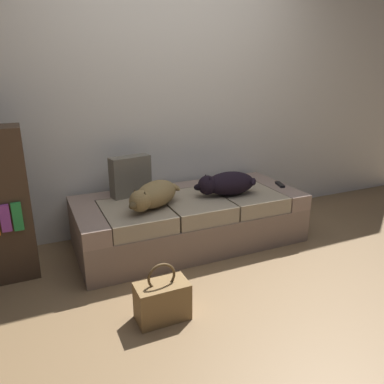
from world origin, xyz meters
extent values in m
plane|color=olive|center=(0.00, 0.00, 0.00)|extent=(10.00, 10.00, 0.00)
cube|color=silver|center=(0.00, 1.56, 1.40)|extent=(6.40, 0.10, 2.80)
cube|color=#806B5D|center=(0.00, 1.03, 0.15)|extent=(1.93, 0.84, 0.30)
cube|color=gray|center=(-0.86, 1.03, 0.37)|extent=(0.20, 0.84, 0.13)
cube|color=gray|center=(0.86, 1.03, 0.37)|extent=(0.20, 0.84, 0.13)
cube|color=gray|center=(0.00, 1.35, 0.37)|extent=(1.53, 0.20, 0.13)
cube|color=gray|center=(-0.51, 0.93, 0.37)|extent=(0.49, 0.63, 0.13)
cube|color=gray|center=(0.00, 0.93, 0.37)|extent=(0.49, 0.63, 0.13)
cube|color=gray|center=(0.51, 0.93, 0.37)|extent=(0.49, 0.63, 0.13)
ellipsoid|color=olive|center=(-0.34, 0.92, 0.53)|extent=(0.50, 0.46, 0.20)
sphere|color=olive|center=(-0.50, 0.79, 0.53)|extent=(0.16, 0.16, 0.16)
ellipsoid|color=brown|center=(-0.56, 0.75, 0.53)|extent=(0.11, 0.11, 0.06)
cone|color=brown|center=(-0.48, 0.76, 0.60)|extent=(0.04, 0.04, 0.05)
cone|color=brown|center=(-0.53, 0.83, 0.60)|extent=(0.04, 0.04, 0.05)
ellipsoid|color=olive|center=(-0.15, 1.00, 0.54)|extent=(0.07, 0.18, 0.05)
ellipsoid|color=black|center=(0.33, 0.92, 0.53)|extent=(0.46, 0.29, 0.20)
sphere|color=black|center=(0.13, 0.94, 0.53)|extent=(0.16, 0.16, 0.16)
ellipsoid|color=black|center=(0.05, 0.95, 0.53)|extent=(0.10, 0.07, 0.06)
cone|color=black|center=(0.12, 0.90, 0.60)|extent=(0.04, 0.04, 0.05)
cone|color=black|center=(0.13, 0.99, 0.60)|extent=(0.04, 0.04, 0.05)
ellipsoid|color=black|center=(0.52, 0.86, 0.54)|extent=(0.14, 0.17, 0.05)
cube|color=black|center=(0.89, 0.95, 0.44)|extent=(0.09, 0.16, 0.02)
cube|color=#6A6356|center=(-0.45, 1.25, 0.60)|extent=(0.36, 0.18, 0.34)
cube|color=olive|center=(-0.59, 0.12, 0.12)|extent=(0.32, 0.18, 0.24)
torus|color=brown|center=(-0.59, 0.12, 0.29)|extent=(0.18, 0.02, 0.18)
cube|color=purple|center=(-1.41, 0.92, 0.51)|extent=(0.06, 0.02, 0.19)
cube|color=green|center=(-1.33, 0.92, 0.51)|extent=(0.06, 0.02, 0.20)
camera|label=1|loc=(-1.22, -1.70, 1.46)|focal=34.63mm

